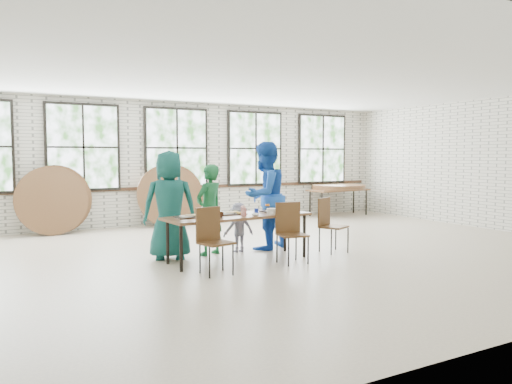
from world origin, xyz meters
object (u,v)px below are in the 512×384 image
chair_near_right (290,227)px  storage_table (339,191)px  chair_near_left (212,235)px  dining_table (238,218)px

chair_near_right → storage_table: (4.55, 4.55, 0.13)m
chair_near_left → storage_table: chair_near_left is taller
storage_table → chair_near_right: bearing=-140.2°
storage_table → chair_near_left: bearing=-147.2°
chair_near_right → chair_near_left: bearing=-166.6°
chair_near_right → storage_table: size_ratio=0.51×
chair_near_right → dining_table: bearing=152.1°
dining_table → chair_near_left: bearing=-145.1°
chair_near_left → chair_near_right: same height
chair_near_left → chair_near_right: 1.38m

